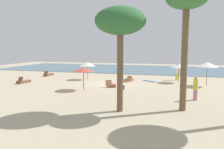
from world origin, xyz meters
TOP-DOWN VIEW (x-y plane):
  - ground_plane at (0.00, 0.00)m, footprint 60.00×60.00m
  - ocean_water at (0.00, 17.00)m, footprint 48.00×16.00m
  - umbrella_0 at (-3.77, 2.71)m, footprint 1.93×1.93m
  - umbrella_1 at (9.18, 1.94)m, footprint 2.10×2.10m
  - umbrella_2 at (-1.61, -3.48)m, footprint 1.85×1.85m
  - umbrella_3 at (6.52, 3.37)m, footprint 1.86×1.86m
  - lounger_0 at (0.33, -1.04)m, footprint 1.06×1.79m
  - lounger_1 at (-9.33, -1.69)m, footprint 0.91×1.72m
  - lounger_2 at (1.08, 2.50)m, footprint 1.30×1.77m
  - lounger_3 at (-10.15, 4.47)m, footprint 0.67×1.71m
  - person_0 at (6.36, 5.11)m, footprint 0.50×0.50m
  - person_1 at (7.65, -4.83)m, footprint 0.48×0.48m
  - palm_1 at (6.71, -7.85)m, footprint 2.38×2.38m
  - palm_3 at (3.13, -9.06)m, footprint 2.93×2.93m
  - dog at (1.70, -2.39)m, footprint 0.37×0.82m
  - surfboard at (3.41, 3.33)m, footprint 1.87×1.63m

SIDE VIEW (x-z plane):
  - ground_plane at x=0.00m, z-range 0.00..0.00m
  - ocean_water at x=0.00m, z-range 0.00..0.06m
  - surfboard at x=3.41m, z-range 0.00..0.07m
  - lounger_3 at x=-10.15m, z-range -0.18..0.52m
  - lounger_2 at x=1.08m, z-range -0.17..0.52m
  - lounger_0 at x=0.33m, z-range -0.17..0.52m
  - lounger_1 at x=-9.33m, z-range -0.19..0.55m
  - dog at x=1.70m, z-range 0.01..0.38m
  - person_1 at x=7.65m, z-range 0.01..1.75m
  - person_0 at x=6.36m, z-range 0.02..1.94m
  - umbrella_3 at x=6.52m, z-range 0.80..2.81m
  - umbrella_0 at x=-3.77m, z-range 0.80..2.86m
  - umbrella_2 at x=-1.61m, z-range 0.82..2.84m
  - umbrella_1 at x=9.18m, z-range 0.94..3.28m
  - palm_3 at x=3.13m, z-range 2.11..8.19m
  - palm_1 at x=6.71m, z-range 2.59..9.83m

